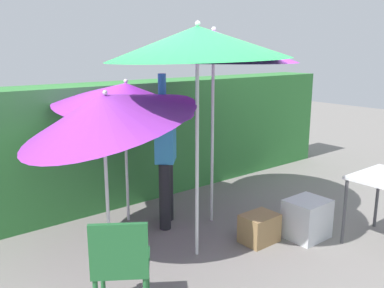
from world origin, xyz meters
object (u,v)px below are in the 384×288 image
object	(u,v)px
umbrella_orange	(125,95)
umbrella_navy	(198,43)
crate_cardboard	(259,228)
umbrella_yellow	(213,46)
umbrella_rainbow	(104,110)
cooler_box	(307,219)
person_vendor	(166,152)
chair_plastic	(121,262)

from	to	relation	value
umbrella_orange	umbrella_navy	world-z (taller)	umbrella_navy
umbrella_orange	crate_cardboard	size ratio (longest dim) A/B	4.64
umbrella_yellow	crate_cardboard	bearing A→B (deg)	-87.78
umbrella_orange	umbrella_yellow	world-z (taller)	umbrella_yellow
umbrella_rainbow	cooler_box	world-z (taller)	umbrella_rainbow
umbrella_yellow	person_vendor	size ratio (longest dim) A/B	1.27
umbrella_orange	umbrella_yellow	size ratio (longest dim) A/B	0.78
umbrella_yellow	chair_plastic	size ratio (longest dim) A/B	2.69
umbrella_yellow	chair_plastic	distance (m)	2.70
umbrella_yellow	umbrella_navy	distance (m)	0.91
crate_cardboard	chair_plastic	bearing A→B (deg)	-172.42
umbrella_rainbow	umbrella_orange	size ratio (longest dim) A/B	1.06
umbrella_yellow	crate_cardboard	distance (m)	2.16
umbrella_yellow	crate_cardboard	world-z (taller)	umbrella_yellow
person_vendor	crate_cardboard	bearing A→B (deg)	-63.19
umbrella_rainbow	crate_cardboard	xyz separation A→B (m)	(1.45, -0.79, -1.39)
umbrella_orange	cooler_box	bearing A→B (deg)	-52.06
umbrella_navy	crate_cardboard	bearing A→B (deg)	-16.22
umbrella_yellow	chair_plastic	xyz separation A→B (m)	(-1.86, -1.04, -1.66)
umbrella_orange	person_vendor	bearing A→B (deg)	-53.95
umbrella_navy	crate_cardboard	xyz separation A→B (m)	(0.74, -0.21, -2.03)
person_vendor	cooler_box	bearing A→B (deg)	-51.49
umbrella_rainbow	crate_cardboard	bearing A→B (deg)	-28.48
umbrella_orange	person_vendor	xyz separation A→B (m)	(0.30, -0.41, -0.66)
umbrella_rainbow	umbrella_orange	bearing A→B (deg)	47.65
chair_plastic	cooler_box	xyz separation A→B (m)	(2.41, -0.01, -0.28)
umbrella_yellow	person_vendor	distance (m)	1.37
umbrella_orange	chair_plastic	world-z (taller)	umbrella_orange
umbrella_orange	umbrella_rainbow	bearing A→B (deg)	-132.35
cooler_box	umbrella_orange	bearing A→B (deg)	127.94
umbrella_orange	umbrella_navy	distance (m)	1.39
umbrella_navy	cooler_box	world-z (taller)	umbrella_navy
cooler_box	crate_cardboard	bearing A→B (deg)	153.12
person_vendor	crate_cardboard	world-z (taller)	person_vendor
umbrella_rainbow	umbrella_navy	world-z (taller)	umbrella_navy
umbrella_navy	person_vendor	bearing A→B (deg)	76.57
crate_cardboard	umbrella_orange	bearing A→B (deg)	119.57
umbrella_orange	umbrella_yellow	xyz separation A→B (m)	(0.80, -0.69, 0.58)
umbrella_rainbow	chair_plastic	world-z (taller)	umbrella_rainbow
umbrella_navy	chair_plastic	world-z (taller)	umbrella_navy
umbrella_orange	person_vendor	size ratio (longest dim) A/B	1.00
chair_plastic	crate_cardboard	world-z (taller)	chair_plastic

